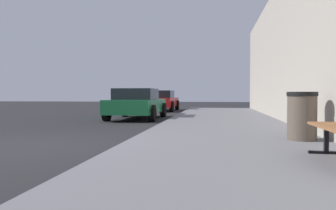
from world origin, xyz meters
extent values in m
plane|color=#232326|center=(0.00, 0.00, 0.00)|extent=(80.00, 80.00, 0.00)
cube|color=slate|center=(4.00, 0.00, 0.07)|extent=(4.00, 32.00, 0.15)
cube|color=brown|center=(5.11, -1.69, 0.60)|extent=(0.14, 1.70, 0.04)
cube|color=black|center=(5.31, -0.97, 0.38)|extent=(0.06, 0.06, 0.45)
cube|color=black|center=(5.31, -0.97, 0.17)|extent=(0.50, 0.07, 0.04)
cylinder|color=brown|center=(5.34, 0.56, 0.57)|extent=(0.55, 0.55, 0.85)
cylinder|color=black|center=(5.34, 0.56, 1.04)|extent=(0.57, 0.57, 0.08)
cube|color=#196638|center=(0.41, 7.55, 0.54)|extent=(1.79, 4.13, 0.55)
cube|color=black|center=(0.41, 7.34, 1.04)|extent=(1.58, 1.86, 0.45)
cylinder|color=black|center=(-0.48, 8.87, 0.32)|extent=(0.22, 0.64, 0.64)
cylinder|color=black|center=(1.31, 8.87, 0.32)|extent=(0.22, 0.64, 0.64)
cylinder|color=black|center=(-0.48, 6.22, 0.32)|extent=(0.22, 0.64, 0.64)
cylinder|color=black|center=(1.31, 6.22, 0.32)|extent=(0.22, 0.64, 0.64)
cube|color=red|center=(0.20, 14.62, 0.54)|extent=(1.83, 4.32, 0.55)
cube|color=black|center=(0.20, 14.41, 1.04)|extent=(1.61, 1.94, 0.45)
cylinder|color=black|center=(-0.72, 16.01, 0.32)|extent=(0.22, 0.64, 0.64)
cylinder|color=black|center=(1.11, 16.01, 0.32)|extent=(0.22, 0.64, 0.64)
cylinder|color=black|center=(-0.72, 13.24, 0.32)|extent=(0.22, 0.64, 0.64)
cylinder|color=black|center=(1.11, 13.24, 0.32)|extent=(0.22, 0.64, 0.64)
camera|label=1|loc=(3.70, -6.19, 1.03)|focal=35.83mm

